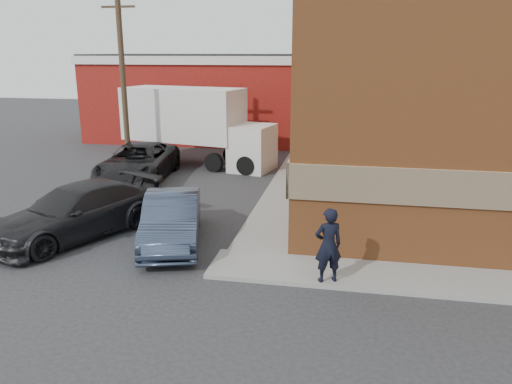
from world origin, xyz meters
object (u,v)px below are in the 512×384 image
at_px(suv_a, 138,162).
at_px(suv_b, 76,212).
at_px(utility_pole, 123,74).
at_px(warehouse, 217,96).
at_px(man, 328,245).
at_px(box_truck, 197,121).
at_px(sedan, 172,219).
at_px(brick_building, 488,79).

bearing_deg(suv_a, suv_b, -87.33).
bearing_deg(utility_pole, warehouse, 82.23).
distance_m(warehouse, utility_pole, 11.27).
bearing_deg(suv_b, utility_pole, 130.51).
height_order(man, box_truck, box_truck).
distance_m(man, suv_b, 8.33).
xyz_separation_m(suv_b, box_truck, (0.66, 10.84, 1.46)).
relative_size(utility_pole, sedan, 1.91).
bearing_deg(suv_a, brick_building, -1.29).
distance_m(utility_pole, box_truck, 4.39).
xyz_separation_m(suv_a, box_truck, (1.75, 3.55, 1.46)).
distance_m(sedan, suv_b, 3.21).
relative_size(brick_building, suv_b, 3.20).
bearing_deg(sedan, man, -38.78).
bearing_deg(suv_a, box_truck, 57.80).
relative_size(warehouse, box_truck, 1.95).
bearing_deg(brick_building, suv_b, -148.51).
bearing_deg(sedan, utility_pole, 106.15).
bearing_deg(box_truck, man, -47.99).
xyz_separation_m(brick_building, suv_b, (-13.87, -8.50, -3.86)).
bearing_deg(brick_building, utility_pole, 179.98).
bearing_deg(suv_a, man, -51.42).
distance_m(brick_building, utility_pole, 16.00).
relative_size(suv_a, box_truck, 0.71).
bearing_deg(suv_b, man, 12.23).
bearing_deg(sedan, suv_a, 104.63).
xyz_separation_m(warehouse, suv_b, (0.62, -19.50, -1.98)).
height_order(brick_building, suv_b, brick_building).
height_order(sedan, suv_a, suv_a).
bearing_deg(warehouse, sedan, -78.89).
distance_m(warehouse, man, 23.30).
bearing_deg(sedan, brick_building, 22.60).
bearing_deg(warehouse, suv_a, -92.22).
height_order(brick_building, man, brick_building).
bearing_deg(suv_b, brick_building, 57.96).
bearing_deg(sedan, warehouse, 85.18).
height_order(brick_building, utility_pole, brick_building).
bearing_deg(utility_pole, brick_building, -0.02).
relative_size(brick_building, box_truck, 2.19).
height_order(warehouse, box_truck, warehouse).
distance_m(man, box_truck, 14.91).
relative_size(brick_building, utility_pole, 2.03).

